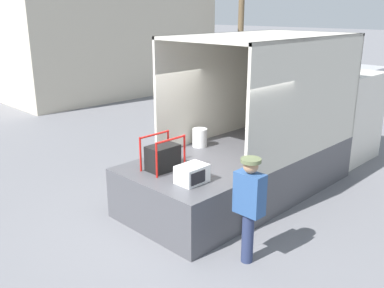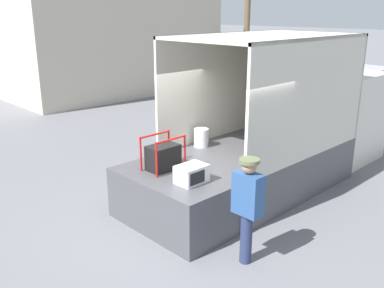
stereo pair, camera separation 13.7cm
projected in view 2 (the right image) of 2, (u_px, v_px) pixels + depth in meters
name	position (u px, v px, depth m)	size (l,w,h in m)	color
ground_plane	(196.00, 214.00, 8.04)	(160.00, 160.00, 0.00)	slate
box_truck	(298.00, 132.00, 9.96)	(5.81, 2.29, 3.20)	silver
tailgate_deck	(172.00, 200.00, 7.50)	(1.22, 2.17, 0.94)	#4C4C51
microwave	(192.00, 174.00, 7.01)	(0.50, 0.38, 0.30)	white
portable_generator	(164.00, 157.00, 7.59)	(0.69, 0.47, 0.62)	black
worker_person	(248.00, 201.00, 6.21)	(0.30, 0.44, 1.66)	navy
pickup_truck_silver	(354.00, 93.00, 16.36)	(5.02, 1.86, 1.54)	#B7B7BC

